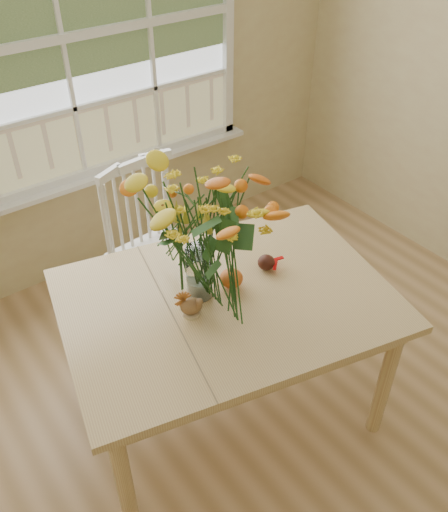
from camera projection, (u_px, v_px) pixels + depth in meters
floor at (320, 501)px, 2.50m from camera, size 4.00×4.50×0.01m
wall_back at (66, 73)px, 3.08m from camera, size 4.00×0.02×2.70m
window at (63, 42)px, 2.95m from camera, size 2.42×0.12×1.74m
dining_table at (227, 311)px, 2.49m from camera, size 1.66×1.35×0.78m
windsor_chair at (151, 241)px, 3.13m from camera, size 0.51×0.49×1.02m
flower_vase at (197, 224)px, 2.21m from camera, size 0.54×0.54×0.64m
pumpkin at (231, 279)px, 2.47m from camera, size 0.11×0.11×0.08m
turkey_figurine at (191, 306)px, 2.32m from camera, size 0.12×0.10×0.12m
dark_gourd at (266, 263)px, 2.57m from camera, size 0.13×0.08×0.07m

